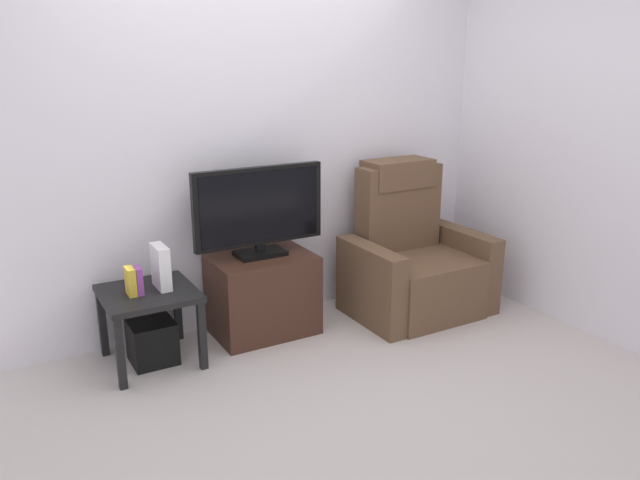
# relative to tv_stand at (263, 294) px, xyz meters

# --- Properties ---
(ground_plane) EXTENTS (6.40, 6.40, 0.00)m
(ground_plane) POSITION_rel_tv_stand_xyz_m (0.05, -0.83, -0.27)
(ground_plane) COLOR #BCB2AD
(wall_back) EXTENTS (6.40, 0.06, 2.60)m
(wall_back) POSITION_rel_tv_stand_xyz_m (0.05, 0.30, 1.03)
(wall_back) COLOR silver
(wall_back) RESTS_ON ground
(wall_side) EXTENTS (0.06, 4.48, 2.60)m
(wall_side) POSITION_rel_tv_stand_xyz_m (1.93, -0.83, 1.03)
(wall_side) COLOR silver
(wall_side) RESTS_ON ground
(tv_stand) EXTENTS (0.67, 0.47, 0.54)m
(tv_stand) POSITION_rel_tv_stand_xyz_m (0.00, 0.00, 0.00)
(tv_stand) COLOR #3D2319
(tv_stand) RESTS_ON ground
(television) EXTENTS (0.89, 0.20, 0.59)m
(television) POSITION_rel_tv_stand_xyz_m (0.00, 0.02, 0.58)
(television) COLOR black
(television) RESTS_ON tv_stand
(recliner_armchair) EXTENTS (0.98, 0.78, 1.08)m
(recliner_armchair) POSITION_rel_tv_stand_xyz_m (1.12, -0.17, 0.10)
(recliner_armchair) COLOR brown
(recliner_armchair) RESTS_ON ground
(side_table) EXTENTS (0.54, 0.54, 0.46)m
(side_table) POSITION_rel_tv_stand_xyz_m (-0.77, -0.05, 0.12)
(side_table) COLOR black
(side_table) RESTS_ON ground
(subwoofer_box) EXTENTS (0.26, 0.26, 0.26)m
(subwoofer_box) POSITION_rel_tv_stand_xyz_m (-0.77, -0.05, -0.14)
(subwoofer_box) COLOR black
(subwoofer_box) RESTS_ON ground
(book_leftmost) EXTENTS (0.05, 0.11, 0.17)m
(book_leftmost) POSITION_rel_tv_stand_xyz_m (-0.87, -0.07, 0.28)
(book_leftmost) COLOR gold
(book_leftmost) RESTS_ON side_table
(book_middle) EXTENTS (0.04, 0.11, 0.16)m
(book_middle) POSITION_rel_tv_stand_xyz_m (-0.83, -0.07, 0.27)
(book_middle) COLOR purple
(book_middle) RESTS_ON side_table
(game_console) EXTENTS (0.07, 0.20, 0.26)m
(game_console) POSITION_rel_tv_stand_xyz_m (-0.68, -0.04, 0.32)
(game_console) COLOR white
(game_console) RESTS_ON side_table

